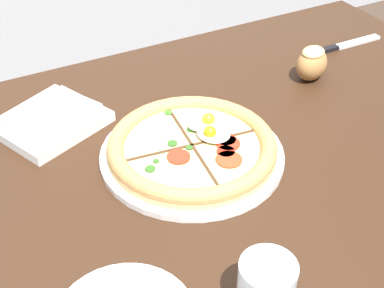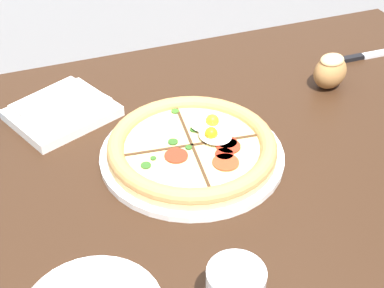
% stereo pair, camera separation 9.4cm
% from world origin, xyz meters
% --- Properties ---
extents(dining_table, '(1.27, 0.82, 0.77)m').
position_xyz_m(dining_table, '(0.00, 0.00, 0.65)').
color(dining_table, '#331E11').
rests_on(dining_table, ground_plane).
extents(pizza, '(0.33, 0.33, 0.05)m').
position_xyz_m(pizza, '(-0.08, -0.02, 0.79)').
color(pizza, white).
rests_on(pizza, dining_table).
extents(napkin_folded, '(0.23, 0.22, 0.04)m').
position_xyz_m(napkin_folded, '(-0.28, 0.19, 0.78)').
color(napkin_folded, silver).
rests_on(napkin_folded, dining_table).
extents(bread_piece_mid, '(0.10, 0.09, 0.07)m').
position_xyz_m(bread_piece_mid, '(0.28, 0.10, 0.80)').
color(bread_piece_mid, '#A3703D').
rests_on(bread_piece_mid, dining_table).
extents(knife_main, '(0.22, 0.02, 0.01)m').
position_xyz_m(knife_main, '(0.44, 0.18, 0.77)').
color(knife_main, silver).
rests_on(knife_main, dining_table).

